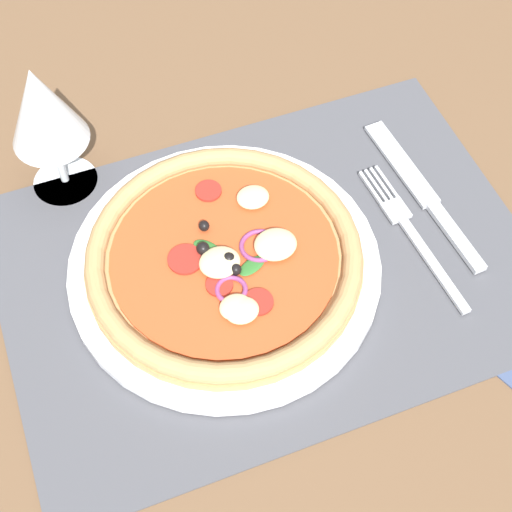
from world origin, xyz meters
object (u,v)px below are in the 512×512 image
wine_glass (42,111)px  plate (225,267)px  fork (408,229)px  pizza (225,257)px  knife (422,191)px

wine_glass → plate: bearing=-54.2°
fork → plate: bearing=80.0°
pizza → knife: pizza is taller
plate → wine_glass: bearing=125.8°
knife → plate: bearing=90.2°
plate → wine_glass: size_ratio=1.92×
pizza → fork: pizza is taller
knife → wine_glass: 36.73cm
plate → knife: plate is taller
knife → wine_glass: (-32.52, 14.24, 9.41)cm
fork → wine_glass: size_ratio=1.21×
plate → pizza: size_ratio=1.14×
fork → wine_glass: (-29.21, 17.76, 9.45)cm
fork → wine_glass: bearing=55.1°
fork → pizza: bearing=80.1°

